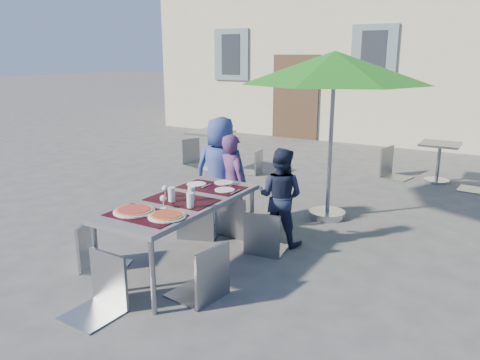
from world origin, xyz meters
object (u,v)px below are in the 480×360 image
Objects in this scene: chair_4 at (203,239)px; bg_chair_r_0 at (254,147)px; chair_2 at (265,207)px; child_0 at (221,172)px; bg_chair_l_0 at (194,136)px; chair_1 at (235,190)px; cafe_table_0 at (211,143)px; child_2 at (280,197)px; pizza_near_right at (167,216)px; patio_umbrella at (334,69)px; child_1 at (232,183)px; chair_5 at (97,250)px; pizza_near_left at (134,210)px; dining_table at (182,205)px; cafe_table_1 at (439,156)px; chair_3 at (94,218)px; chair_0 at (197,189)px; bg_chair_l_1 at (394,144)px.

chair_4 is 1.15× the size of bg_chair_r_0.
chair_4 reaches higher than chair_2.
child_0 is 1.43× the size of bg_chair_l_0.
chair_1 reaches higher than cafe_table_0.
child_2 reaches higher than bg_chair_l_0.
chair_4 is 1.30× the size of cafe_table_0.
child_0 reaches higher than pizza_near_right.
child_0 is at bearing -138.79° from patio_umbrella.
child_1 reaches higher than chair_5.
child_0 reaches higher than pizza_near_left.
dining_table is 5.40m from cafe_table_1.
child_1 reaches higher than pizza_near_left.
child_0 is 0.58× the size of patio_umbrella.
chair_1 is 1.05× the size of chair_3.
cafe_table_1 is (2.12, 4.33, -0.16)m from chair_0.
bg_chair_r_0 is at bearing 108.73° from dining_table.
bg_chair_l_0 is at bearing 153.99° from patio_umbrella.
chair_2 is 4.04m from cafe_table_0.
bg_chair_r_0 is at bearing 120.81° from chair_2.
chair_3 is at bearing -71.65° from cafe_table_0.
chair_2 is at bearing 70.34° from chair_5.
child_2 is 1.17× the size of chair_1.
chair_1 is at bearing 39.03° from chair_0.
bg_chair_l_0 is at bearing -64.87° from child_0.
cafe_table_1 is (1.00, 2.82, -1.56)m from patio_umbrella.
pizza_near_right is at bearing -70.76° from bg_chair_r_0.
chair_4 is at bearing 11.85° from pizza_near_right.
pizza_near_left is at bearing -94.58° from chair_1.
chair_5 is at bearing -104.00° from patio_umbrella.
patio_umbrella is at bearing -155.43° from child_0.
chair_4 is at bearing 101.73° from child_0.
bg_chair_l_0 reaches higher than pizza_near_right.
chair_4 is at bearing -36.83° from dining_table.
chair_0 reaches higher than chair_4.
cafe_table_0 is 3.40m from bg_chair_l_1.
bg_chair_r_0 reaches higher than pizza_near_left.
child_0 is 0.97m from child_2.
chair_5 is at bearing -95.17° from dining_table.
child_0 is 1.09m from chair_2.
chair_1 is 1.05× the size of chair_2.
chair_4 is 5.65m from cafe_table_1.
chair_2 is (0.71, 1.31, -0.21)m from pizza_near_left.
chair_1 is at bearing 151.92° from child_1.
pizza_near_right reaches higher than dining_table.
patio_umbrella reaches higher than bg_chair_r_0.
child_2 is 4.15m from cafe_table_1.
child_0 is 1.16× the size of child_1.
child_0 is at bearing 97.07° from pizza_near_left.
bg_chair_l_0 is at bearing 123.65° from pizza_near_right.
dining_table is 1.49× the size of child_1.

